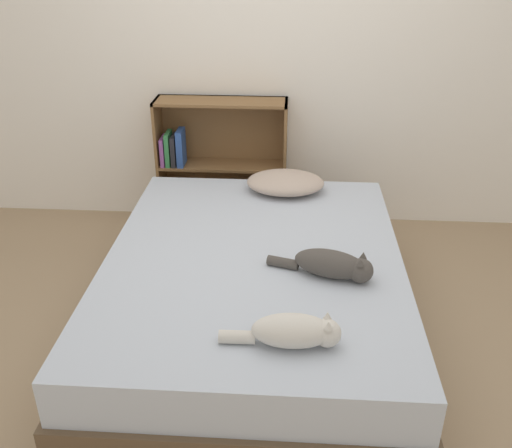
% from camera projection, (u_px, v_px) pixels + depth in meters
% --- Properties ---
extents(ground_plane, '(8.00, 8.00, 0.00)m').
position_uv_depth(ground_plane, '(254.00, 333.00, 3.15)').
color(ground_plane, '#997F60').
extents(wall_back, '(8.00, 0.06, 2.50)m').
position_uv_depth(wall_back, '(269.00, 50.00, 3.89)').
color(wall_back, white).
rests_on(wall_back, ground_plane).
extents(bed, '(1.55, 2.03, 0.50)m').
position_uv_depth(bed, '(254.00, 296.00, 3.04)').
color(bed, brown).
rests_on(bed, ground_plane).
extents(pillow, '(0.49, 0.35, 0.12)m').
position_uv_depth(pillow, '(285.00, 182.00, 3.60)').
color(pillow, '#B29E8E').
rests_on(pillow, bed).
extents(cat_light, '(0.49, 0.16, 0.14)m').
position_uv_depth(cat_light, '(296.00, 331.00, 2.27)').
color(cat_light, beige).
rests_on(cat_light, bed).
extents(cat_dark, '(0.51, 0.23, 0.14)m').
position_uv_depth(cat_dark, '(334.00, 265.00, 2.71)').
color(cat_dark, '#47423D').
rests_on(cat_dark, bed).
extents(bookshelf, '(0.92, 0.26, 0.94)m').
position_uv_depth(bookshelf, '(218.00, 161.00, 4.15)').
color(bookshelf, brown).
rests_on(bookshelf, ground_plane).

